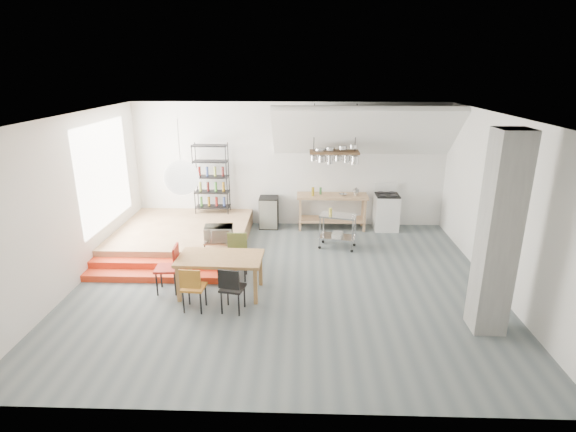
{
  "coord_description": "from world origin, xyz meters",
  "views": [
    {
      "loc": [
        0.33,
        -7.94,
        4.01
      ],
      "look_at": [
        0.04,
        0.8,
        1.11
      ],
      "focal_mm": 28.0,
      "sensor_mm": 36.0,
      "label": 1
    }
  ],
  "objects_px": {
    "dining_table": "(220,261)",
    "rolling_cart": "(338,227)",
    "stove": "(386,211)",
    "mini_fridge": "(269,212)"
  },
  "relations": [
    {
      "from": "dining_table",
      "to": "rolling_cart",
      "type": "height_order",
      "value": "rolling_cart"
    },
    {
      "from": "stove",
      "to": "rolling_cart",
      "type": "relative_size",
      "value": 1.31
    },
    {
      "from": "dining_table",
      "to": "mini_fridge",
      "type": "xyz_separation_m",
      "value": [
        0.62,
        3.66,
        -0.24
      ]
    },
    {
      "from": "dining_table",
      "to": "rolling_cart",
      "type": "bearing_deg",
      "value": 46.5
    },
    {
      "from": "stove",
      "to": "mini_fridge",
      "type": "xyz_separation_m",
      "value": [
        -3.04,
        0.04,
        -0.07
      ]
    },
    {
      "from": "stove",
      "to": "mini_fridge",
      "type": "bearing_deg",
      "value": 179.17
    },
    {
      "from": "rolling_cart",
      "to": "mini_fridge",
      "type": "height_order",
      "value": "mini_fridge"
    },
    {
      "from": "rolling_cart",
      "to": "dining_table",
      "type": "bearing_deg",
      "value": -120.71
    },
    {
      "from": "stove",
      "to": "rolling_cart",
      "type": "xyz_separation_m",
      "value": [
        -1.34,
        -1.32,
        0.04
      ]
    },
    {
      "from": "stove",
      "to": "dining_table",
      "type": "bearing_deg",
      "value": -135.31
    }
  ]
}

